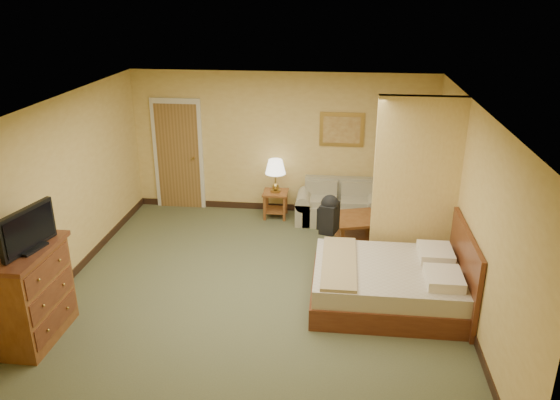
# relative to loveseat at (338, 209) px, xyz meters

# --- Properties ---
(floor) EXTENTS (6.00, 6.00, 0.00)m
(floor) POSITION_rel_loveseat_xyz_m (-1.07, -2.57, -0.25)
(floor) COLOR #4E5135
(floor) RESTS_ON ground
(ceiling) EXTENTS (6.00, 6.00, 0.00)m
(ceiling) POSITION_rel_loveseat_xyz_m (-1.07, -2.57, 2.35)
(ceiling) COLOR white
(ceiling) RESTS_ON back_wall
(back_wall) EXTENTS (5.50, 0.02, 2.60)m
(back_wall) POSITION_rel_loveseat_xyz_m (-1.07, 0.43, 1.05)
(back_wall) COLOR #D6B15B
(back_wall) RESTS_ON floor
(left_wall) EXTENTS (0.02, 6.00, 2.60)m
(left_wall) POSITION_rel_loveseat_xyz_m (-3.82, -2.57, 1.05)
(left_wall) COLOR #D6B15B
(left_wall) RESTS_ON floor
(right_wall) EXTENTS (0.02, 6.00, 2.60)m
(right_wall) POSITION_rel_loveseat_xyz_m (1.68, -2.57, 1.05)
(right_wall) COLOR #D6B15B
(right_wall) RESTS_ON floor
(partition) EXTENTS (1.20, 0.15, 2.60)m
(partition) POSITION_rel_loveseat_xyz_m (1.08, -1.64, 1.05)
(partition) COLOR #D6B15B
(partition) RESTS_ON floor
(door) EXTENTS (0.94, 0.16, 2.10)m
(door) POSITION_rel_loveseat_xyz_m (-3.02, 0.40, 0.78)
(door) COLOR beige
(door) RESTS_ON floor
(baseboard) EXTENTS (5.50, 0.02, 0.12)m
(baseboard) POSITION_rel_loveseat_xyz_m (-1.07, 0.42, -0.19)
(baseboard) COLOR black
(baseboard) RESTS_ON floor
(loveseat) EXTENTS (1.51, 0.70, 0.76)m
(loveseat) POSITION_rel_loveseat_xyz_m (0.00, 0.00, 0.00)
(loveseat) COLOR gray
(loveseat) RESTS_ON floor
(side_table) EXTENTS (0.45, 0.45, 0.49)m
(side_table) POSITION_rel_loveseat_xyz_m (-1.15, 0.08, 0.08)
(side_table) COLOR brown
(side_table) RESTS_ON floor
(table_lamp) EXTENTS (0.37, 0.37, 0.61)m
(table_lamp) POSITION_rel_loveseat_xyz_m (-1.15, 0.08, 0.70)
(table_lamp) COLOR olive
(table_lamp) RESTS_ON side_table
(coffee_table) EXTENTS (0.93, 0.93, 0.48)m
(coffee_table) POSITION_rel_loveseat_xyz_m (0.29, -0.91, 0.09)
(coffee_table) COLOR brown
(coffee_table) RESTS_ON floor
(wall_picture) EXTENTS (0.79, 0.04, 0.61)m
(wall_picture) POSITION_rel_loveseat_xyz_m (-0.00, 0.41, 1.35)
(wall_picture) COLOR #B78E3F
(wall_picture) RESTS_ON back_wall
(dresser) EXTENTS (0.58, 1.11, 1.19)m
(dresser) POSITION_rel_loveseat_xyz_m (-3.55, -3.95, 0.35)
(dresser) COLOR brown
(dresser) RESTS_ON floor
(tv) EXTENTS (0.27, 0.81, 0.50)m
(tv) POSITION_rel_loveseat_xyz_m (-3.45, -3.95, 1.17)
(tv) COLOR black
(tv) RESTS_ON dresser
(bed) EXTENTS (1.98, 1.68, 1.09)m
(bed) POSITION_rel_loveseat_xyz_m (0.75, -2.67, 0.05)
(bed) COLOR #522413
(bed) RESTS_ON floor
(backpack) EXTENTS (0.31, 0.38, 0.58)m
(backpack) POSITION_rel_loveseat_xyz_m (-0.13, -1.64, 0.59)
(backpack) COLOR black
(backpack) RESTS_ON bed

